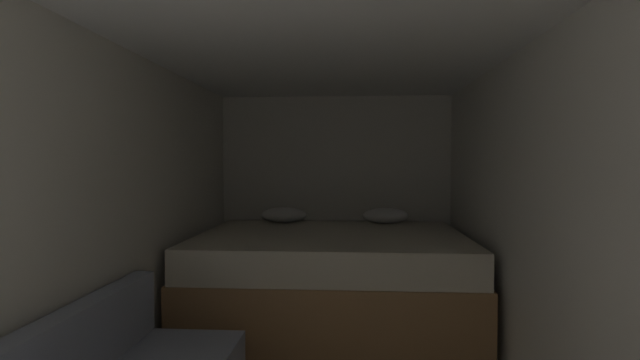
{
  "coord_description": "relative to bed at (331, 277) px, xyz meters",
  "views": [
    {
      "loc": [
        0.18,
        -0.41,
        1.37
      ],
      "look_at": [
        -0.03,
        2.59,
        1.26
      ],
      "focal_mm": 26.77,
      "sensor_mm": 36.0,
      "label": 1
    }
  ],
  "objects": [
    {
      "name": "wall_left",
      "position": [
        -1.21,
        -1.64,
        0.64
      ],
      "size": [
        0.05,
        5.14,
        2.06
      ],
      "primitive_type": "cube",
      "color": "silver",
      "rests_on": "ground"
    },
    {
      "name": "ceiling_slab",
      "position": [
        0.0,
        -1.64,
        1.69
      ],
      "size": [
        2.47,
        5.14,
        0.05
      ],
      "primitive_type": "cube",
      "color": "white",
      "rests_on": "wall_left"
    },
    {
      "name": "wall_back",
      "position": [
        0.0,
        0.95,
        0.64
      ],
      "size": [
        2.47,
        0.05,
        2.06
      ],
      "primitive_type": "cube",
      "color": "silver",
      "rests_on": "ground"
    },
    {
      "name": "wall_right",
      "position": [
        1.21,
        -1.64,
        0.64
      ],
      "size": [
        0.05,
        5.14,
        2.06
      ],
      "primitive_type": "cube",
      "color": "silver",
      "rests_on": "ground"
    },
    {
      "name": "bed",
      "position": [
        0.0,
        0.0,
        0.0
      ],
      "size": [
        2.25,
        1.77,
        0.92
      ],
      "color": "#9E7247",
      "rests_on": "ground"
    }
  ]
}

